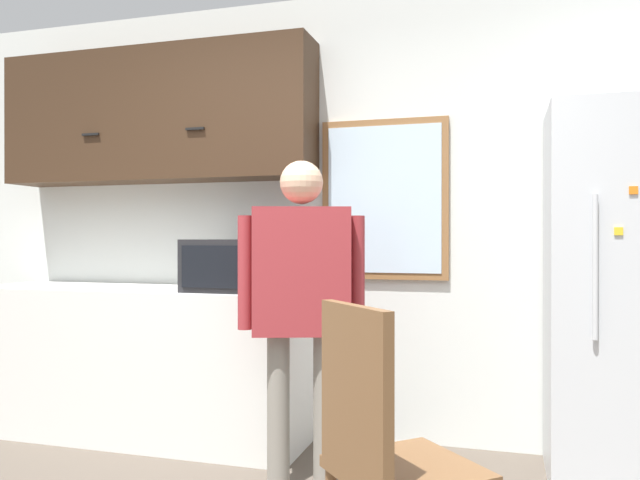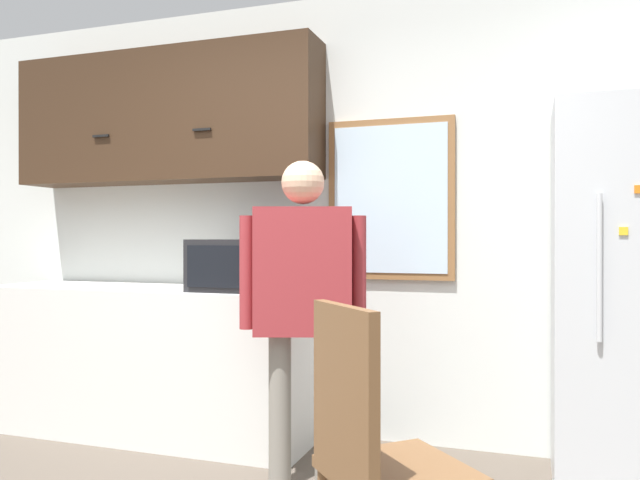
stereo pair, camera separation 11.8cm
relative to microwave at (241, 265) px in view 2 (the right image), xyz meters
name	(u,v)px [view 2 (the right image)]	position (x,y,z in m)	size (l,w,h in m)	color
back_wall	(346,216)	(0.50, 0.43, 0.29)	(6.00, 0.06, 2.70)	silver
counter	(151,360)	(-0.66, 0.08, -0.60)	(2.08, 0.64, 0.91)	silver
upper_cabinets	(165,118)	(-0.66, 0.24, 0.93)	(2.08, 0.34, 0.83)	#3D2819
microwave	(241,265)	(0.00, 0.00, 0.00)	(0.53, 0.39, 0.30)	#232326
person	(303,288)	(0.53, -0.40, -0.09)	(0.59, 0.36, 1.59)	gray
chair	(374,444)	(1.09, -1.24, -0.52)	(0.62, 0.62, 1.00)	brown
window	(390,199)	(0.79, 0.39, 0.39)	(0.76, 0.05, 0.95)	olive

